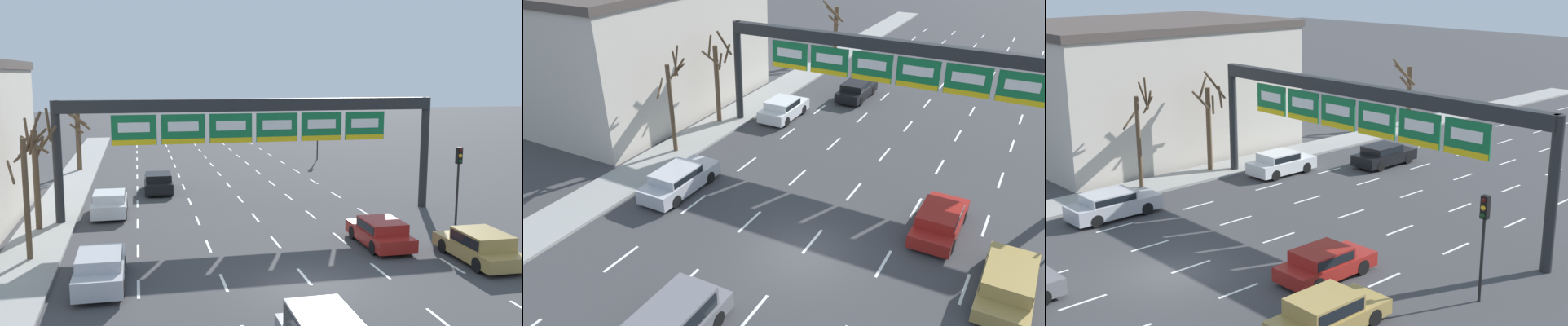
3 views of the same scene
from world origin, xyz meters
TOP-DOWN VIEW (x-y plane):
  - ground_plane at (0.00, 0.00)m, footprint 220.00×220.00m
  - sidewalk_left at (-11.30, 0.00)m, footprint 2.80×110.00m
  - lane_dashes at (0.00, 13.50)m, footprint 13.32×67.00m
  - sign_gantry at (0.00, 11.61)m, footprint 21.89×0.70m
  - car_silver at (-8.02, 1.71)m, footprint 1.84×4.71m
  - car_black at (-5.15, 19.51)m, footprint 1.87×4.47m
  - car_red at (4.75, 4.36)m, footprint 1.89×4.35m
  - car_gold at (8.04, 1.24)m, footprint 1.96×4.60m
  - car_white at (-8.16, 13.31)m, footprint 1.94×4.26m
  - traffic_light_near_gantry at (10.37, 32.17)m, footprint 0.30×0.35m
  - traffic_light_mid_block at (10.38, 7.17)m, footprint 0.30×0.35m
  - tree_bare_closest at (-11.18, 5.40)m, footprint 1.78×1.77m
  - tree_bare_second at (-11.32, 29.49)m, footprint 2.19×1.35m
  - tree_bare_third at (-11.54, 10.48)m, footprint 1.73×1.99m

SIDE VIEW (x-z plane):
  - ground_plane at x=0.00m, z-range 0.00..0.00m
  - lane_dashes at x=0.00m, z-range 0.00..0.01m
  - sidewalk_left at x=-11.30m, z-range 0.00..0.15m
  - car_red at x=4.75m, z-range 0.05..1.37m
  - car_black at x=-5.15m, z-range 0.05..1.40m
  - car_silver at x=-8.02m, z-range 0.05..1.43m
  - car_gold at x=8.04m, z-range 0.05..1.45m
  - car_white at x=-8.16m, z-range 0.05..1.46m
  - tree_bare_second at x=-11.32m, z-range 0.20..5.54m
  - traffic_light_near_gantry at x=10.37m, z-range 0.91..5.06m
  - traffic_light_mid_block at x=10.38m, z-range 0.93..5.21m
  - tree_bare_third at x=-11.54m, z-range 0.13..6.47m
  - tree_bare_closest at x=-11.18m, z-range 0.19..6.63m
  - sign_gantry at x=0.00m, z-range 2.15..8.91m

